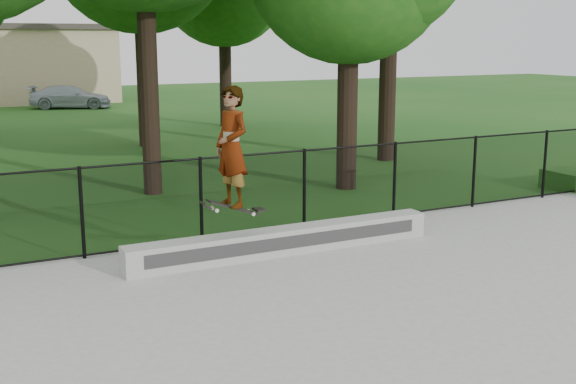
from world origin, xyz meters
name	(u,v)px	position (x,y,z in m)	size (l,w,h in m)	color
ground	(549,353)	(0.00, 0.00, 0.00)	(100.00, 100.00, 0.00)	#1A4F16
concrete_slab	(549,351)	(0.00, 0.00, 0.03)	(14.00, 12.00, 0.06)	#999994
grind_ledge	(285,241)	(-1.01, 4.70, 0.27)	(5.35, 0.40, 0.42)	#B6B6B0
car_c	(70,97)	(0.76, 32.74, 0.58)	(1.64, 3.70, 1.17)	#A1AEB7
skater_airborne	(232,149)	(-2.00, 4.50, 1.89)	(0.80, 0.75, 2.05)	black
chainlink_fence	(304,189)	(0.00, 5.90, 0.81)	(16.06, 0.06, 1.50)	black
distant_building	(0,63)	(-2.00, 38.00, 2.16)	(12.40, 6.40, 4.30)	#CABA8E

